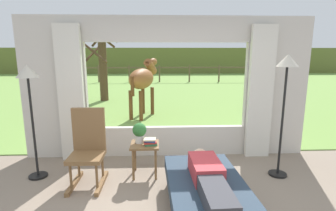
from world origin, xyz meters
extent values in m
cube|color=beige|center=(-2.02, 2.26, 1.27)|extent=(1.15, 0.12, 2.55)
cube|color=beige|center=(2.02, 2.26, 1.27)|extent=(1.15, 0.12, 2.55)
cube|color=beige|center=(0.00, 2.26, 0.28)|extent=(2.90, 0.12, 0.55)
cube|color=beige|center=(0.00, 2.26, 2.33)|extent=(2.90, 0.12, 0.45)
cube|color=silver|center=(-1.69, 2.12, 1.20)|extent=(0.44, 0.10, 2.40)
cube|color=silver|center=(1.69, 2.12, 1.20)|extent=(0.44, 0.10, 2.40)
cube|color=#759E47|center=(0.00, 13.16, 0.01)|extent=(36.00, 21.68, 0.02)
cube|color=#606830|center=(0.00, 23.00, 1.20)|extent=(36.00, 2.00, 2.40)
cube|color=black|center=(0.40, 0.33, 0.12)|extent=(0.88, 1.59, 0.24)
cube|color=#233342|center=(0.40, 0.33, 0.33)|extent=(0.95, 1.73, 0.18)
cube|color=#B23338|center=(0.40, 0.48, 0.53)|extent=(0.36, 0.61, 0.22)
cube|color=#333338|center=(0.40, -0.12, 0.51)|extent=(0.30, 0.69, 0.18)
sphere|color=tan|center=(0.40, 0.87, 0.53)|extent=(0.20, 0.20, 0.20)
cube|color=brown|center=(-1.21, 1.12, 0.44)|extent=(0.49, 0.49, 0.06)
cube|color=brown|center=(-1.21, 1.33, 0.78)|extent=(0.48, 0.07, 0.68)
cube|color=brown|center=(-1.41, 1.12, 0.03)|extent=(0.07, 0.68, 0.06)
cube|color=brown|center=(-1.01, 1.12, 0.03)|extent=(0.07, 0.68, 0.06)
cylinder|color=brown|center=(-1.39, 0.94, 0.24)|extent=(0.04, 0.04, 0.38)
cylinder|color=brown|center=(-1.03, 0.94, 0.24)|extent=(0.04, 0.04, 0.38)
cylinder|color=brown|center=(-1.39, 1.30, 0.24)|extent=(0.04, 0.04, 0.38)
cylinder|color=brown|center=(-1.03, 1.30, 0.24)|extent=(0.04, 0.04, 0.38)
cube|color=brown|center=(-0.38, 1.41, 0.51)|extent=(0.44, 0.44, 0.03)
cylinder|color=brown|center=(-0.55, 1.24, 0.24)|extent=(0.04, 0.04, 0.49)
cylinder|color=brown|center=(-0.21, 1.24, 0.24)|extent=(0.04, 0.04, 0.49)
cylinder|color=brown|center=(-0.55, 1.58, 0.24)|extent=(0.04, 0.04, 0.49)
cylinder|color=brown|center=(-0.21, 1.58, 0.24)|extent=(0.04, 0.04, 0.49)
cylinder|color=silver|center=(-0.46, 1.47, 0.58)|extent=(0.14, 0.14, 0.12)
sphere|color=#2D6B2D|center=(-0.46, 1.47, 0.73)|extent=(0.22, 0.22, 0.22)
cube|color=#337247|center=(-0.29, 1.35, 0.54)|extent=(0.20, 0.14, 0.03)
cube|color=#B22D28|center=(-0.29, 1.35, 0.57)|extent=(0.21, 0.15, 0.03)
cube|color=#23478C|center=(-0.29, 1.36, 0.59)|extent=(0.18, 0.16, 0.03)
cube|color=beige|center=(-0.30, 1.35, 0.62)|extent=(0.18, 0.15, 0.02)
cylinder|color=black|center=(-2.06, 1.42, 0.01)|extent=(0.28, 0.28, 0.03)
cylinder|color=black|center=(-2.06, 1.42, 0.78)|extent=(0.04, 0.04, 1.56)
cone|color=beige|center=(-2.06, 1.42, 1.65)|extent=(0.32, 0.32, 0.18)
cylinder|color=black|center=(1.73, 1.32, 0.01)|extent=(0.28, 0.28, 0.03)
cylinder|color=black|center=(1.73, 1.32, 0.86)|extent=(0.04, 0.04, 1.71)
cone|color=beige|center=(1.73, 1.32, 1.80)|extent=(0.32, 0.32, 0.18)
ellipsoid|color=brown|center=(-0.63, 5.21, 1.17)|extent=(0.98, 1.36, 0.60)
cylinder|color=brown|center=(-0.38, 5.84, 1.48)|extent=(0.46, 0.65, 0.53)
ellipsoid|color=brown|center=(-0.29, 6.06, 1.63)|extent=(0.36, 0.52, 0.24)
cube|color=#593319|center=(-0.41, 5.77, 1.51)|extent=(0.23, 0.43, 0.32)
cylinder|color=#593319|center=(-0.85, 4.65, 1.02)|extent=(0.13, 0.13, 0.55)
cylinder|color=#593319|center=(-0.63, 5.66, 0.45)|extent=(0.11, 0.11, 0.85)
cylinder|color=#593319|center=(-0.33, 5.54, 0.45)|extent=(0.11, 0.11, 0.85)
cylinder|color=#593319|center=(-0.93, 4.88, 0.45)|extent=(0.11, 0.11, 0.85)
cylinder|color=#593319|center=(-0.64, 4.76, 0.45)|extent=(0.11, 0.11, 0.85)
cylinder|color=#4C3823|center=(-2.32, 8.07, 1.26)|extent=(0.32, 0.32, 2.48)
cylinder|color=#47331E|center=(-2.57, 7.60, 1.98)|extent=(1.19, 0.71, 0.90)
cylinder|color=#47331E|center=(-2.14, 7.79, 2.41)|extent=(0.72, 0.52, 0.62)
cylinder|color=#47331E|center=(-2.72, 8.21, 1.90)|extent=(0.45, 1.08, 0.66)
cylinder|color=#47331E|center=(-2.23, 7.62, 2.62)|extent=(1.19, 0.32, 0.66)
cylinder|color=#47331E|center=(-2.46, 8.36, 2.53)|extent=(0.66, 0.38, 0.76)
cylinder|color=brown|center=(-8.00, 14.83, 0.57)|extent=(0.10, 0.10, 1.10)
cylinder|color=brown|center=(-6.00, 14.83, 0.57)|extent=(0.10, 0.10, 1.10)
cylinder|color=brown|center=(-4.00, 14.83, 0.57)|extent=(0.10, 0.10, 1.10)
cylinder|color=brown|center=(-2.00, 14.83, 0.57)|extent=(0.10, 0.10, 1.10)
cylinder|color=brown|center=(0.00, 14.83, 0.57)|extent=(0.10, 0.10, 1.10)
cylinder|color=brown|center=(2.00, 14.83, 0.57)|extent=(0.10, 0.10, 1.10)
cylinder|color=brown|center=(4.00, 14.83, 0.57)|extent=(0.10, 0.10, 1.10)
cylinder|color=brown|center=(6.00, 14.83, 0.57)|extent=(0.10, 0.10, 1.10)
cylinder|color=brown|center=(8.00, 14.83, 0.57)|extent=(0.10, 0.10, 1.10)
cube|color=brown|center=(0.00, 14.83, 0.97)|extent=(16.00, 0.06, 0.08)
camera|label=1|loc=(-0.19, -2.44, 1.91)|focal=27.70mm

